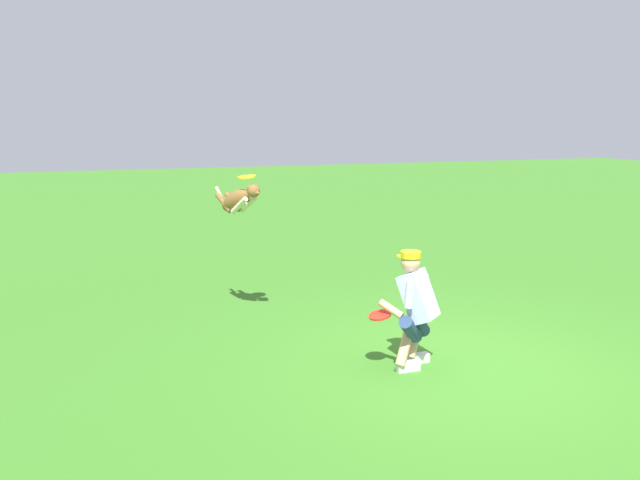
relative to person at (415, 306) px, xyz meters
The scene contains 5 objects.
ground_plane 0.87m from the person, 165.27° to the left, with size 60.00×60.00×0.00m, color #387522.
person is the anchor object (origin of this frame).
dog 2.94m from the person, 59.81° to the right, with size 0.50×0.93×0.51m.
frisbee_flying 2.91m from the person, 60.10° to the right, with size 0.25×0.25×0.02m, color yellow.
frisbee_held 0.40m from the person, 11.40° to the right, with size 0.25×0.25×0.02m, color red.
Camera 1 is at (3.68, 5.79, 2.69)m, focal length 35.73 mm.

